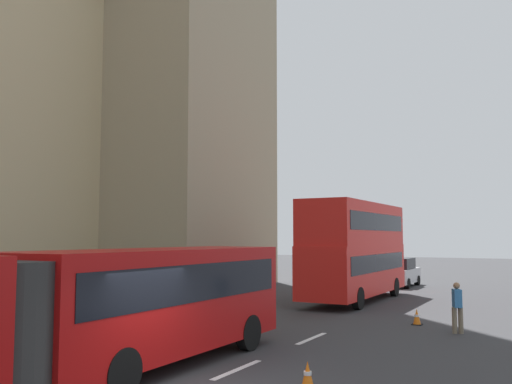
# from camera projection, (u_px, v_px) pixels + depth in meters

# --- Properties ---
(double_decker_bus) EXTENTS (9.80, 2.54, 4.90)m
(double_decker_bus) POSITION_uv_depth(u_px,v_px,m) (355.00, 247.00, 27.43)
(double_decker_bus) COLOR red
(double_decker_bus) RESTS_ON ground_plane
(sedan_lead) EXTENTS (4.40, 1.86, 1.85)m
(sedan_lead) POSITION_uv_depth(u_px,v_px,m) (400.00, 272.00, 35.30)
(sedan_lead) COLOR #B7B7BC
(sedan_lead) RESTS_ON ground_plane
(traffic_cone_west) EXTENTS (0.36, 0.36, 0.58)m
(traffic_cone_west) POSITION_uv_depth(u_px,v_px,m) (308.00, 376.00, 11.42)
(traffic_cone_west) COLOR black
(traffic_cone_west) RESTS_ON ground_plane
(traffic_cone_middle) EXTENTS (0.36, 0.36, 0.58)m
(traffic_cone_middle) POSITION_uv_depth(u_px,v_px,m) (417.00, 317.00, 19.81)
(traffic_cone_middle) COLOR black
(traffic_cone_middle) RESTS_ON ground_plane
(pedestrian_by_kerb) EXTENTS (0.46, 0.38, 1.69)m
(pedestrian_by_kerb) POSITION_uv_depth(u_px,v_px,m) (457.00, 306.00, 18.07)
(pedestrian_by_kerb) COLOR #726651
(pedestrian_by_kerb) RESTS_ON ground_plane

